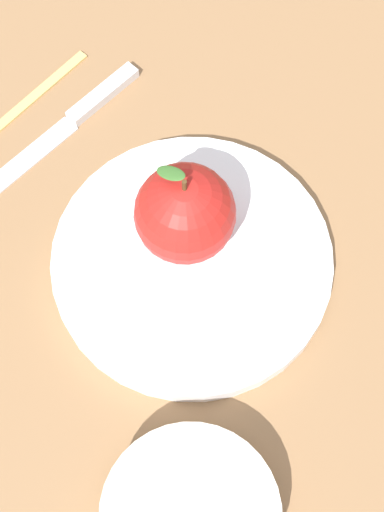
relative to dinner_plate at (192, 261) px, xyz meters
The scene contains 4 objects.
ground_plane 0.03m from the dinner_plate, 20.95° to the right, with size 2.40×2.40×0.00m, color olive.
dinner_plate is the anchor object (origin of this frame).
apple 0.05m from the dinner_plate, 21.09° to the right, with size 0.08×0.08×0.09m.
knife 0.18m from the dinner_plate, ahead, with size 0.03×0.21×0.01m.
Camera 1 is at (-0.19, 0.20, 0.59)m, focal length 54.02 mm.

